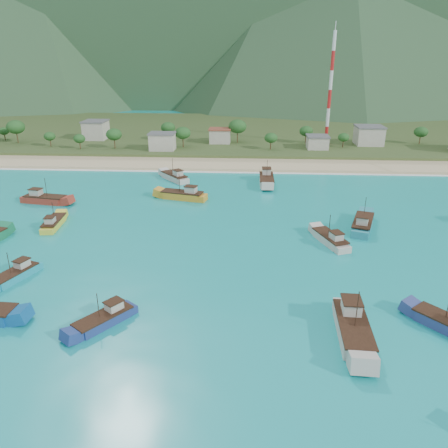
# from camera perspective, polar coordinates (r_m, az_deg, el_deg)

# --- Properties ---
(ground) EXTENTS (600.00, 600.00, 0.00)m
(ground) POSITION_cam_1_polar(r_m,az_deg,el_deg) (70.59, 1.24, -7.67)
(ground) COLOR #0D9482
(ground) RESTS_ON ground
(beach) EXTENTS (400.00, 18.00, 1.20)m
(beach) POSITION_cam_1_polar(r_m,az_deg,el_deg) (144.78, 2.48, 7.72)
(beach) COLOR beige
(beach) RESTS_ON ground
(land) EXTENTS (400.00, 110.00, 2.40)m
(land) POSITION_cam_1_polar(r_m,az_deg,el_deg) (204.54, 2.82, 11.77)
(land) COLOR #385123
(land) RESTS_ON ground
(surf_line) EXTENTS (400.00, 2.50, 0.08)m
(surf_line) POSITION_cam_1_polar(r_m,az_deg,el_deg) (135.57, 2.40, 6.77)
(surf_line) COLOR white
(surf_line) RESTS_ON ground
(village) EXTENTS (223.94, 30.21, 7.46)m
(village) POSITION_cam_1_polar(r_m,az_deg,el_deg) (167.44, 6.91, 11.14)
(village) COLOR beige
(village) RESTS_ON ground
(vegetation) EXTENTS (277.94, 25.80, 9.16)m
(vegetation) POSITION_cam_1_polar(r_m,az_deg,el_deg) (168.25, -1.74, 11.51)
(vegetation) COLOR #235623
(vegetation) RESTS_ON ground
(radio_tower) EXTENTS (1.20, 1.20, 40.14)m
(radio_tower) POSITION_cam_1_polar(r_m,az_deg,el_deg) (172.57, 13.70, 16.68)
(radio_tower) COLOR red
(radio_tower) RESTS_ON ground
(boat_2) EXTENTS (3.68, 9.68, 5.59)m
(boat_2) POSITION_cam_1_polar(r_m,az_deg,el_deg) (99.20, -21.34, 0.04)
(boat_2) COLOR yellow
(boat_2) RESTS_ON ground
(boat_5) EXTENTS (12.22, 6.20, 6.93)m
(boat_5) POSITION_cam_1_polar(r_m,az_deg,el_deg) (110.37, -5.36, 3.70)
(boat_5) COLOR gold
(boat_5) RESTS_ON ground
(boat_6) EXTENTS (9.62, 10.73, 6.60)m
(boat_6) POSITION_cam_1_polar(r_m,az_deg,el_deg) (127.56, -6.47, 6.08)
(boat_6) COLOR beige
(boat_6) RESTS_ON ground
(boat_7) EXTENTS (5.70, 9.60, 5.45)m
(boat_7) POSITION_cam_1_polar(r_m,az_deg,el_deg) (79.04, -25.60, -6.11)
(boat_7) COLOR teal
(boat_7) RESTS_ON ground
(boat_10) EXTENTS (7.76, 9.00, 5.46)m
(boat_10) POSITION_cam_1_polar(r_m,az_deg,el_deg) (62.69, -15.33, -12.00)
(boat_10) COLOR navy
(boat_10) RESTS_ON ground
(boat_12) EXTENTS (7.19, 12.44, 7.06)m
(boat_12) POSITION_cam_1_polar(r_m,az_deg,el_deg) (95.56, 17.65, -0.10)
(boat_12) COLOR teal
(boat_12) RESTS_ON ground
(boat_14) EXTENTS (3.75, 12.63, 7.46)m
(boat_14) POSITION_cam_1_polar(r_m,az_deg,el_deg) (123.91, 5.58, 5.73)
(boat_14) COLOR beige
(boat_14) RESTS_ON ground
(boat_20) EXTENTS (4.36, 12.86, 7.50)m
(boat_20) POSITION_cam_1_polar(r_m,az_deg,el_deg) (60.58, 16.46, -13.00)
(boat_20) COLOR #BDB6AD
(boat_20) RESTS_ON ground
(boat_22) EXTENTS (11.71, 5.13, 6.69)m
(boat_22) POSITION_cam_1_polar(r_m,az_deg,el_deg) (115.79, -22.39, 2.97)
(boat_22) COLOR #9F3223
(boat_22) RESTS_ON ground
(boat_23) EXTENTS (6.43, 10.59, 6.02)m
(boat_23) POSITION_cam_1_polar(r_m,az_deg,el_deg) (86.69, 13.73, -2.04)
(boat_23) COLOR beige
(boat_23) RESTS_ON ground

